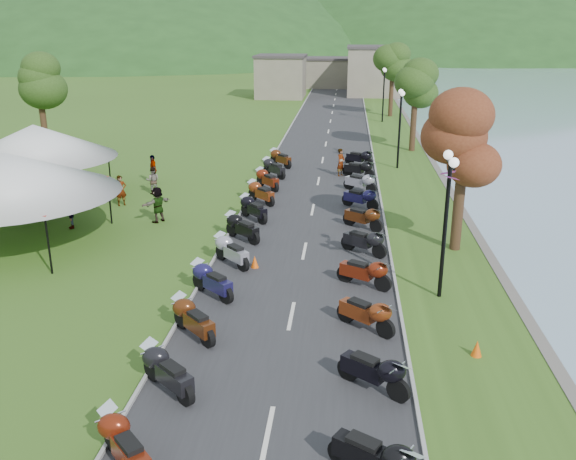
{
  "coord_description": "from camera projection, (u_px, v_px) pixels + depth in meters",
  "views": [
    {
      "loc": [
        1.61,
        -1.8,
        9.04
      ],
      "look_at": [
        -0.58,
        20.89,
        1.3
      ],
      "focal_mm": 38.0,
      "sensor_mm": 36.0,
      "label": 1
    }
  ],
  "objects": [
    {
      "name": "road",
      "position": [
        323.0,
        160.0,
        42.44
      ],
      "size": [
        7.0,
        120.0,
        0.02
      ],
      "primitive_type": "cube",
      "color": "#303032",
      "rests_on": "ground"
    },
    {
      "name": "hills_backdrop",
      "position": [
        344.0,
        54.0,
        193.25
      ],
      "size": [
        360.0,
        120.0,
        76.0
      ],
      "primitive_type": null,
      "color": "#285621",
      "rests_on": "ground"
    },
    {
      "name": "far_building",
      "position": [
        322.0,
        73.0,
        84.24
      ],
      "size": [
        18.0,
        16.0,
        5.0
      ],
      "primitive_type": "cube",
      "color": "gray",
      "rests_on": "ground"
    },
    {
      "name": "moto_row_left",
      "position": [
        215.0,
        282.0,
        21.07
      ],
      "size": [
        2.6,
        43.27,
        1.1
      ],
      "primitive_type": null,
      "color": "#331411",
      "rests_on": "ground"
    },
    {
      "name": "moto_row_right",
      "position": [
        363.0,
        242.0,
        25.0
      ],
      "size": [
        2.6,
        35.41,
        1.1
      ],
      "primitive_type": null,
      "color": "#331411",
      "rests_on": "ground"
    },
    {
      "name": "vendor_tent_main",
      "position": [
        10.0,
        199.0,
        25.76
      ],
      "size": [
        6.16,
        6.16,
        4.0
      ],
      "primitive_type": null,
      "color": "silver",
      "rests_on": "ground"
    },
    {
      "name": "vendor_tent_side",
      "position": [
        38.0,
        162.0,
        32.7
      ],
      "size": [
        5.6,
        5.6,
        4.0
      ],
      "primitive_type": null,
      "color": "silver",
      "rests_on": "ground"
    },
    {
      "name": "tree_lakeside",
      "position": [
        462.0,
        166.0,
        24.56
      ],
      "size": [
        2.59,
        2.59,
        7.2
      ],
      "primitive_type": null,
      "color": "#34571C",
      "rests_on": "ground"
    },
    {
      "name": "pedestrian_a",
      "position": [
        122.0,
        205.0,
        31.92
      ],
      "size": [
        0.72,
        0.69,
        1.6
      ],
      "primitive_type": "imported",
      "rotation": [
        0.0,
        0.0,
        0.64
      ],
      "color": "slate",
      "rests_on": "ground"
    },
    {
      "name": "pedestrian_b",
      "position": [
        154.0,
        194.0,
        34.1
      ],
      "size": [
        0.8,
        0.53,
        1.53
      ],
      "primitive_type": "imported",
      "rotation": [
        0.0,
        0.0,
        3.32
      ],
      "color": "slate",
      "rests_on": "ground"
    },
    {
      "name": "pedestrian_c",
      "position": [
        71.0,
        228.0,
        28.33
      ],
      "size": [
        0.94,
        1.11,
        1.61
      ],
      "primitive_type": "imported",
      "rotation": [
        0.0,
        0.0,
        5.3
      ],
      "color": "slate",
      "rests_on": "ground"
    }
  ]
}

